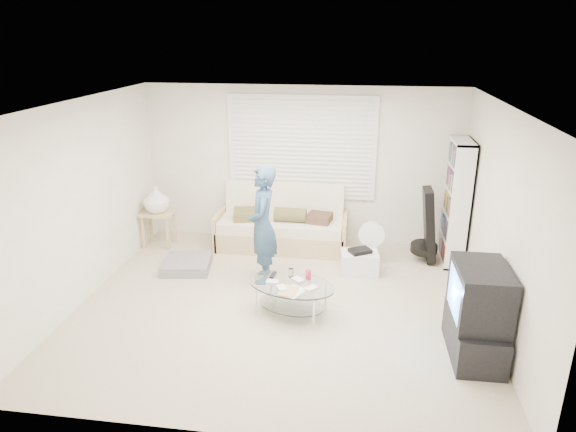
% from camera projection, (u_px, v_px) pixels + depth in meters
% --- Properties ---
extents(ground, '(5.00, 5.00, 0.00)m').
position_uv_depth(ground, '(280.00, 305.00, 6.48)').
color(ground, tan).
rests_on(ground, ground).
extents(room_shell, '(5.02, 4.52, 2.51)m').
position_uv_depth(room_shell, '(285.00, 170.00, 6.37)').
color(room_shell, white).
rests_on(room_shell, ground).
extents(window_blinds, '(2.32, 0.08, 1.62)m').
position_uv_depth(window_blinds, '(302.00, 148.00, 8.00)').
color(window_blinds, silver).
rests_on(window_blinds, ground).
extents(futon_sofa, '(2.05, 0.83, 1.00)m').
position_uv_depth(futon_sofa, '(282.00, 227.00, 8.15)').
color(futon_sofa, tan).
rests_on(futon_sofa, ground).
extents(grey_floor_pillow, '(0.75, 0.75, 0.15)m').
position_uv_depth(grey_floor_pillow, '(187.00, 264.00, 7.45)').
color(grey_floor_pillow, slate).
rests_on(grey_floor_pillow, ground).
extents(side_table, '(0.50, 0.40, 1.00)m').
position_uv_depth(side_table, '(157.00, 202.00, 8.05)').
color(side_table, tan).
rests_on(side_table, ground).
extents(bookshelf, '(0.29, 0.77, 1.83)m').
position_uv_depth(bookshelf, '(456.00, 203.00, 7.45)').
color(bookshelf, white).
rests_on(bookshelf, ground).
extents(guitar_case, '(0.40, 0.41, 1.11)m').
position_uv_depth(guitar_case, '(428.00, 230.00, 7.56)').
color(guitar_case, black).
rests_on(guitar_case, ground).
extents(floor_fan, '(0.39, 0.26, 0.64)m').
position_uv_depth(floor_fan, '(371.00, 239.00, 7.57)').
color(floor_fan, white).
rests_on(floor_fan, ground).
extents(storage_bin, '(0.55, 0.41, 0.36)m').
position_uv_depth(storage_bin, '(359.00, 262.00, 7.30)').
color(storage_bin, white).
rests_on(storage_bin, ground).
extents(tv_unit, '(0.53, 0.95, 1.02)m').
position_uv_depth(tv_unit, '(477.00, 313.00, 5.33)').
color(tv_unit, black).
rests_on(tv_unit, ground).
extents(coffee_table, '(1.21, 0.93, 0.52)m').
position_uv_depth(coffee_table, '(291.00, 290.00, 6.18)').
color(coffee_table, silver).
rests_on(coffee_table, ground).
extents(standing_person, '(0.47, 0.64, 1.62)m').
position_uv_depth(standing_person, '(263.00, 225.00, 6.86)').
color(standing_person, '#2B4A65').
rests_on(standing_person, ground).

